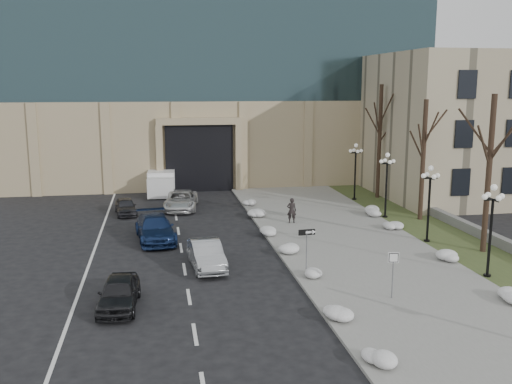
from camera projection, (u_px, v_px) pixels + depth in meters
ground at (374, 344)px, 21.19m from camera, size 160.00×160.00×0.00m
sidewalk at (343, 239)px, 35.32m from camera, size 9.00×40.00×0.12m
curb at (272, 242)px, 34.55m from camera, size 0.30×40.00×0.14m
grass_strip at (441, 235)px, 36.42m from camera, size 4.00×40.00×0.10m
stone_wall at (454, 221)px, 38.64m from camera, size 0.50×30.00×0.70m
classical_building at (493, 124)px, 50.87m from camera, size 22.00×18.12×12.00m
car_a at (119, 293)px, 24.51m from camera, size 1.88×4.10×1.36m
car_b at (206, 255)px, 29.86m from camera, size 1.86×4.49×1.44m
car_c at (155, 228)px, 35.12m from camera, size 2.75×5.53×1.54m
car_d at (181, 200)px, 43.82m from camera, size 2.97×5.37×1.42m
car_e at (126, 206)px, 42.16m from camera, size 1.92×3.76×1.23m
pedestrian at (292, 210)px, 39.05m from camera, size 0.71×0.54×1.75m
box_truck at (162, 182)px, 50.49m from camera, size 2.60×6.66×2.08m
one_way_sign at (310, 237)px, 28.34m from camera, size 0.91×0.25×2.43m
keep_sign at (393, 265)px, 25.15m from camera, size 0.48×0.13×2.24m
snow_clump_a at (375, 358)px, 19.49m from camera, size 1.10×1.60×0.36m
snow_clump_b at (341, 316)px, 23.01m from camera, size 1.10×1.60×0.36m
snow_clump_c at (310, 273)px, 28.25m from camera, size 1.10×1.60×0.36m
snow_clump_d at (292, 250)px, 32.11m from camera, size 1.10×1.60×0.36m
snow_clump_e at (274, 232)px, 36.03m from camera, size 1.10×1.60×0.36m
snow_clump_f at (258, 215)px, 40.87m from camera, size 1.10×1.60×0.36m
snow_clump_g at (248, 202)px, 45.07m from camera, size 1.10×1.60×0.36m
snow_clump_i at (448, 255)px, 31.15m from camera, size 1.10×1.60×0.36m
snow_clump_j at (392, 227)px, 37.40m from camera, size 1.10×1.60×0.36m
snow_clump_k at (376, 213)px, 41.30m from camera, size 1.10×1.60×0.36m
lamppost_a at (492, 218)px, 27.83m from camera, size 1.18×1.18×4.76m
lamppost_b at (429, 193)px, 34.12m from camera, size 1.18×1.18×4.76m
lamppost_c at (387, 176)px, 40.41m from camera, size 1.18×1.18×4.76m
lamppost_d at (355, 164)px, 46.70m from camera, size 1.18×1.18×4.76m
tree_near at (490, 152)px, 31.56m from camera, size 3.20×3.20×9.00m
tree_mid at (424, 143)px, 39.36m from camera, size 3.20×3.20×8.50m
tree_far at (380, 125)px, 46.98m from camera, size 3.20×3.20×9.50m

